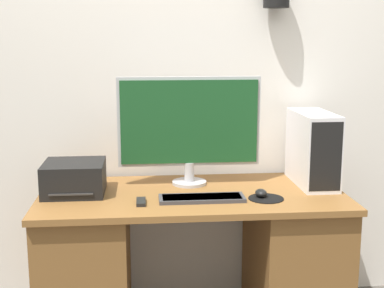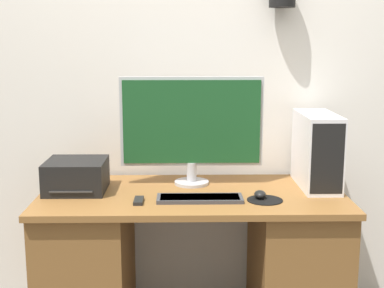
{
  "view_description": "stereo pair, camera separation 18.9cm",
  "coord_description": "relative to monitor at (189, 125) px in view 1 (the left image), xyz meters",
  "views": [
    {
      "loc": [
        -0.23,
        -2.17,
        1.47
      ],
      "look_at": [
        -0.0,
        0.35,
        0.97
      ],
      "focal_mm": 50.0,
      "sensor_mm": 36.0,
      "label": 1
    },
    {
      "loc": [
        -0.05,
        -2.18,
        1.47
      ],
      "look_at": [
        -0.0,
        0.35,
        0.97
      ],
      "focal_mm": 50.0,
      "sensor_mm": 36.0,
      "label": 2
    }
  ],
  "objects": [
    {
      "name": "remote_control",
      "position": [
        -0.25,
        -0.32,
        -0.3
      ],
      "size": [
        0.04,
        0.11,
        0.02
      ],
      "color": "black",
      "rests_on": "desk"
    },
    {
      "name": "keyboard",
      "position": [
        0.03,
        -0.29,
        -0.3
      ],
      "size": [
        0.4,
        0.13,
        0.02
      ],
      "color": "#3D3D42",
      "rests_on": "desk"
    },
    {
      "name": "computer_tower",
      "position": [
        0.63,
        -0.06,
        -0.12
      ],
      "size": [
        0.17,
        0.41,
        0.38
      ],
      "color": "white",
      "rests_on": "desk"
    },
    {
      "name": "desk",
      "position": [
        0.0,
        -0.16,
        -0.66
      ],
      "size": [
        1.49,
        0.7,
        0.73
      ],
      "color": "brown",
      "rests_on": "ground_plane"
    },
    {
      "name": "monitor",
      "position": [
        0.0,
        0.0,
        0.0
      ],
      "size": [
        0.73,
        0.18,
        0.56
      ],
      "color": "#B7B7BC",
      "rests_on": "desk"
    },
    {
      "name": "printer",
      "position": [
        -0.57,
        -0.12,
        -0.24
      ],
      "size": [
        0.29,
        0.29,
        0.15
      ],
      "color": "black",
      "rests_on": "desk"
    },
    {
      "name": "mouse",
      "position": [
        0.32,
        -0.28,
        -0.29
      ],
      "size": [
        0.06,
        0.07,
        0.04
      ],
      "color": "black",
      "rests_on": "mousepad"
    },
    {
      "name": "wall_back",
      "position": [
        0.0,
        0.24,
        0.31
      ],
      "size": [
        6.4,
        0.19,
        2.7
      ],
      "color": "white",
      "rests_on": "ground_plane"
    },
    {
      "name": "mousepad",
      "position": [
        0.34,
        -0.3,
        -0.31
      ],
      "size": [
        0.17,
        0.17,
        0.0
      ],
      "color": "black",
      "rests_on": "desk"
    }
  ]
}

